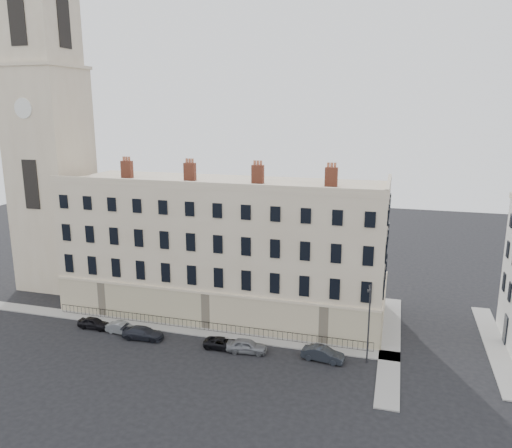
% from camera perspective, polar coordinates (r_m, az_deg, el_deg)
% --- Properties ---
extents(ground, '(160.00, 160.00, 0.00)m').
position_cam_1_polar(ground, '(47.91, -1.50, -15.61)').
color(ground, black).
rests_on(ground, ground).
extents(terrace, '(36.22, 12.22, 17.00)m').
position_cam_1_polar(terrace, '(57.41, -3.63, -2.61)').
color(terrace, beige).
rests_on(terrace, ground).
extents(church_tower, '(8.00, 8.13, 44.00)m').
position_cam_1_polar(church_tower, '(69.06, -22.52, 8.50)').
color(church_tower, beige).
rests_on(church_tower, ground).
extents(pavement_terrace, '(48.00, 2.00, 0.12)m').
position_cam_1_polar(pavement_terrace, '(55.44, -10.00, -11.57)').
color(pavement_terrace, gray).
rests_on(pavement_terrace, ground).
extents(pavement_east_return, '(2.00, 24.00, 0.12)m').
position_cam_1_polar(pavement_east_return, '(53.23, 15.08, -12.93)').
color(pavement_east_return, gray).
rests_on(pavement_east_return, ground).
extents(pavement_adjacent, '(2.00, 20.00, 0.12)m').
position_cam_1_polar(pavement_adjacent, '(55.98, 25.65, -12.48)').
color(pavement_adjacent, gray).
rests_on(pavement_adjacent, ground).
extents(railings, '(35.00, 0.04, 0.96)m').
position_cam_1_polar(railings, '(54.05, -5.94, -11.53)').
color(railings, black).
rests_on(railings, ground).
extents(car_a, '(3.53, 1.47, 1.19)m').
position_cam_1_polar(car_a, '(57.10, -18.04, -10.70)').
color(car_a, black).
rests_on(car_a, ground).
extents(car_b, '(3.66, 1.55, 1.17)m').
position_cam_1_polar(car_b, '(55.03, -15.02, -11.42)').
color(car_b, slate).
rests_on(car_b, ground).
extents(car_c, '(4.43, 2.08, 1.25)m').
position_cam_1_polar(car_c, '(53.35, -12.78, -12.05)').
color(car_c, '#20222B').
rests_on(car_c, ground).
extents(car_d, '(3.88, 1.93, 1.06)m').
position_cam_1_polar(car_d, '(50.35, -3.79, -13.45)').
color(car_d, black).
rests_on(car_d, ground).
extents(car_e, '(4.08, 1.99, 1.34)m').
position_cam_1_polar(car_e, '(49.46, -1.06, -13.75)').
color(car_e, slate).
rests_on(car_e, ground).
extents(car_f, '(4.11, 1.87, 1.31)m').
position_cam_1_polar(car_f, '(48.44, 7.66, -14.51)').
color(car_f, '#21252C').
rests_on(car_f, ground).
extents(streetlamp, '(0.31, 1.66, 7.66)m').
position_cam_1_polar(streetlamp, '(47.15, 12.76, -10.69)').
color(streetlamp, '#34353A').
rests_on(streetlamp, ground).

